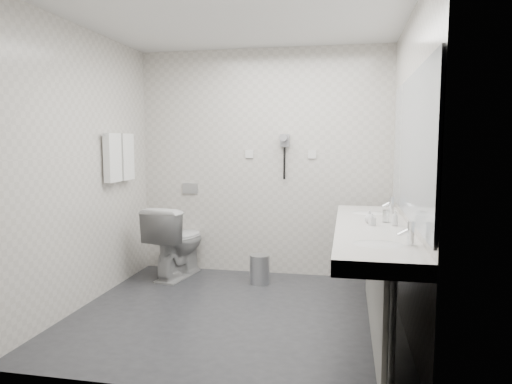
# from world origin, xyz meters

# --- Properties ---
(floor) EXTENTS (2.80, 2.80, 0.00)m
(floor) POSITION_xyz_m (0.00, 0.00, 0.00)
(floor) COLOR #27272B
(floor) RESTS_ON ground
(ceiling) EXTENTS (2.80, 2.80, 0.00)m
(ceiling) POSITION_xyz_m (0.00, 0.00, 2.50)
(ceiling) COLOR silver
(ceiling) RESTS_ON wall_back
(wall_back) EXTENTS (2.80, 0.00, 2.80)m
(wall_back) POSITION_xyz_m (0.00, 1.30, 1.25)
(wall_back) COLOR beige
(wall_back) RESTS_ON floor
(wall_front) EXTENTS (2.80, 0.00, 2.80)m
(wall_front) POSITION_xyz_m (0.00, -1.30, 1.25)
(wall_front) COLOR beige
(wall_front) RESTS_ON floor
(wall_left) EXTENTS (0.00, 2.60, 2.60)m
(wall_left) POSITION_xyz_m (-1.40, 0.00, 1.25)
(wall_left) COLOR beige
(wall_left) RESTS_ON floor
(wall_right) EXTENTS (0.00, 2.60, 2.60)m
(wall_right) POSITION_xyz_m (1.40, 0.00, 1.25)
(wall_right) COLOR beige
(wall_right) RESTS_ON floor
(vanity_counter) EXTENTS (0.55, 2.20, 0.10)m
(vanity_counter) POSITION_xyz_m (1.12, -0.20, 0.80)
(vanity_counter) COLOR silver
(vanity_counter) RESTS_ON floor
(vanity_panel) EXTENTS (0.03, 2.15, 0.75)m
(vanity_panel) POSITION_xyz_m (1.15, -0.20, 0.38)
(vanity_panel) COLOR gray
(vanity_panel) RESTS_ON floor
(vanity_post_near) EXTENTS (0.06, 0.06, 0.75)m
(vanity_post_near) POSITION_xyz_m (1.18, -1.24, 0.38)
(vanity_post_near) COLOR silver
(vanity_post_near) RESTS_ON floor
(vanity_post_far) EXTENTS (0.06, 0.06, 0.75)m
(vanity_post_far) POSITION_xyz_m (1.18, 0.84, 0.38)
(vanity_post_far) COLOR silver
(vanity_post_far) RESTS_ON floor
(mirror) EXTENTS (0.02, 2.20, 1.05)m
(mirror) POSITION_xyz_m (1.39, -0.20, 1.45)
(mirror) COLOR #B2BCC6
(mirror) RESTS_ON wall_right
(basin_near) EXTENTS (0.40, 0.31, 0.05)m
(basin_near) POSITION_xyz_m (1.12, -0.85, 0.83)
(basin_near) COLOR silver
(basin_near) RESTS_ON vanity_counter
(basin_far) EXTENTS (0.40, 0.31, 0.05)m
(basin_far) POSITION_xyz_m (1.12, 0.45, 0.83)
(basin_far) COLOR silver
(basin_far) RESTS_ON vanity_counter
(faucet_near) EXTENTS (0.04, 0.04, 0.15)m
(faucet_near) POSITION_xyz_m (1.32, -0.85, 0.92)
(faucet_near) COLOR silver
(faucet_near) RESTS_ON vanity_counter
(faucet_far) EXTENTS (0.04, 0.04, 0.15)m
(faucet_far) POSITION_xyz_m (1.32, 0.45, 0.92)
(faucet_far) COLOR silver
(faucet_far) RESTS_ON vanity_counter
(soap_bottle_a) EXTENTS (0.06, 0.06, 0.09)m
(soap_bottle_a) POSITION_xyz_m (1.12, -0.20, 0.90)
(soap_bottle_a) COLOR white
(soap_bottle_a) RESTS_ON vanity_counter
(soap_bottle_b) EXTENTS (0.10, 0.10, 0.10)m
(soap_bottle_b) POSITION_xyz_m (1.11, -0.09, 0.90)
(soap_bottle_b) COLOR white
(soap_bottle_b) RESTS_ON vanity_counter
(soap_bottle_c) EXTENTS (0.06, 0.06, 0.12)m
(soap_bottle_c) POSITION_xyz_m (1.29, -0.18, 0.91)
(soap_bottle_c) COLOR white
(soap_bottle_c) RESTS_ON vanity_counter
(glass_left) EXTENTS (0.07, 0.07, 0.10)m
(glass_left) POSITION_xyz_m (1.24, -0.02, 0.90)
(glass_left) COLOR silver
(glass_left) RESTS_ON vanity_counter
(toilet) EXTENTS (0.57, 0.85, 0.79)m
(toilet) POSITION_xyz_m (-0.90, 0.96, 0.40)
(toilet) COLOR silver
(toilet) RESTS_ON floor
(flush_plate) EXTENTS (0.18, 0.02, 0.12)m
(flush_plate) POSITION_xyz_m (-0.85, 1.29, 0.95)
(flush_plate) COLOR #B2B5BA
(flush_plate) RESTS_ON wall_back
(pedal_bin) EXTENTS (0.24, 0.24, 0.29)m
(pedal_bin) POSITION_xyz_m (0.05, 0.87, 0.15)
(pedal_bin) COLOR #B2B5BA
(pedal_bin) RESTS_ON floor
(bin_lid) EXTENTS (0.21, 0.21, 0.02)m
(bin_lid) POSITION_xyz_m (0.05, 0.87, 0.30)
(bin_lid) COLOR #B2B5BA
(bin_lid) RESTS_ON pedal_bin
(towel_rail) EXTENTS (0.02, 0.62, 0.02)m
(towel_rail) POSITION_xyz_m (-1.35, 0.55, 1.55)
(towel_rail) COLOR silver
(towel_rail) RESTS_ON wall_left
(towel_near) EXTENTS (0.07, 0.24, 0.48)m
(towel_near) POSITION_xyz_m (-1.34, 0.41, 1.33)
(towel_near) COLOR white
(towel_near) RESTS_ON towel_rail
(towel_far) EXTENTS (0.07, 0.24, 0.48)m
(towel_far) POSITION_xyz_m (-1.34, 0.69, 1.33)
(towel_far) COLOR white
(towel_far) RESTS_ON towel_rail
(dryer_cradle) EXTENTS (0.10, 0.04, 0.14)m
(dryer_cradle) POSITION_xyz_m (0.25, 1.27, 1.50)
(dryer_cradle) COLOR gray
(dryer_cradle) RESTS_ON wall_back
(dryer_barrel) EXTENTS (0.08, 0.14, 0.08)m
(dryer_barrel) POSITION_xyz_m (0.25, 1.20, 1.53)
(dryer_barrel) COLOR gray
(dryer_barrel) RESTS_ON dryer_cradle
(dryer_cord) EXTENTS (0.02, 0.02, 0.35)m
(dryer_cord) POSITION_xyz_m (0.25, 1.26, 1.25)
(dryer_cord) COLOR black
(dryer_cord) RESTS_ON dryer_cradle
(switch_plate_a) EXTENTS (0.09, 0.02, 0.09)m
(switch_plate_a) POSITION_xyz_m (-0.15, 1.29, 1.35)
(switch_plate_a) COLOR silver
(switch_plate_a) RESTS_ON wall_back
(switch_plate_b) EXTENTS (0.09, 0.02, 0.09)m
(switch_plate_b) POSITION_xyz_m (0.55, 1.29, 1.35)
(switch_plate_b) COLOR silver
(switch_plate_b) RESTS_ON wall_back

